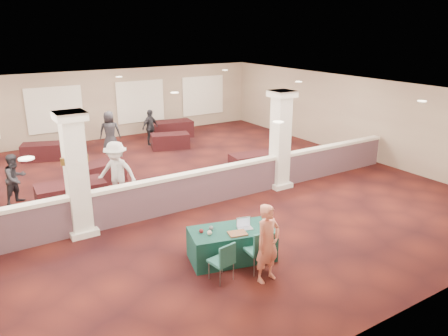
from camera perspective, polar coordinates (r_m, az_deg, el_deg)
ground at (r=14.41m, az=-6.03°, el=-2.86°), size 16.00×16.00×0.00m
wall_back at (r=21.25m, az=-15.95°, el=7.90°), size 16.00×0.04×3.20m
wall_front at (r=8.00m, az=20.46°, el=-9.49°), size 16.00×0.04×3.20m
wall_right at (r=18.75m, az=16.38°, el=6.55°), size 0.04×16.00×3.20m
ceiling at (r=13.60m, az=-6.48°, el=9.82°), size 16.00×16.00×0.02m
partition_wall at (r=12.97m, az=-3.15°, el=-2.55°), size 15.60×0.28×1.10m
column_left at (r=11.43m, az=-18.74°, el=-0.73°), size 0.72×0.72×3.20m
column_right at (r=14.27m, az=7.36°, el=3.78°), size 0.72×0.72×3.20m
sconce_left at (r=11.27m, az=-20.30°, el=0.77°), size 0.12×0.12×0.18m
sconce_right at (r=11.39m, az=-17.56°, el=1.23°), size 0.12×0.12×0.18m
near_table at (r=10.17m, az=1.01°, el=-9.91°), size 2.09×1.40×0.73m
conf_chair_main at (r=9.60m, az=4.69°, el=-10.31°), size 0.53×0.53×0.99m
conf_chair_side at (r=9.27m, az=-0.04°, el=-11.80°), size 0.51×0.51×0.89m
woman at (r=9.21m, az=5.74°, el=-9.76°), size 0.67×0.49×1.71m
far_table_front_left at (r=13.56m, az=-19.30°, el=-3.45°), size 1.97×1.05×0.78m
far_table_front_center at (r=15.44m, az=-16.15°, el=-0.67°), size 1.88×1.21×0.70m
far_table_front_right at (r=16.12m, az=3.71°, el=0.74°), size 1.70×1.00×0.66m
far_table_back_left at (r=18.87m, az=-22.47°, el=2.00°), size 1.81×1.32×0.66m
far_table_back_center at (r=19.22m, az=-7.05°, el=3.52°), size 1.77×1.24×0.65m
far_table_back_right at (r=21.13m, az=-6.83°, el=5.06°), size 2.03×1.20×0.78m
attendee_a at (r=14.48m, az=-25.59°, el=-1.28°), size 0.84×0.76×1.54m
attendee_b at (r=13.39m, az=-13.84°, el=-0.61°), size 1.28×1.24×1.92m
attendee_c at (r=19.77m, az=-9.62°, el=5.23°), size 1.04×0.80×1.60m
attendee_d at (r=18.93m, az=-14.68°, el=4.57°), size 0.97×0.72×1.76m
laptop_base at (r=10.05m, az=2.76°, el=-7.88°), size 0.38×0.31×0.02m
laptop_screen at (r=10.09m, az=2.54°, el=-7.00°), size 0.32×0.09×0.22m
screen_glow at (r=10.09m, az=2.55°, el=-7.09°), size 0.29×0.08×0.19m
knitting at (r=9.80m, az=1.78°, el=-8.55°), size 0.46×0.39×0.03m
yarn_cream at (r=9.74m, az=-1.90°, el=-8.45°), size 0.11×0.11×0.11m
yarn_red at (r=9.84m, az=-3.00°, el=-8.21°), size 0.10×0.10×0.10m
yarn_grey at (r=9.96m, az=-1.69°, el=-7.84°), size 0.10×0.10×0.10m
scissors at (r=9.98m, az=5.14°, el=-8.16°), size 0.12×0.06×0.01m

